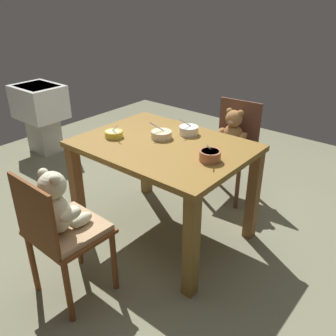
# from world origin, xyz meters

# --- Properties ---
(ground_plane) EXTENTS (5.20, 5.20, 0.04)m
(ground_plane) POSITION_xyz_m (0.00, 0.00, -0.02)
(ground_plane) COLOR #757459
(dining_table) EXTENTS (1.16, 0.86, 0.74)m
(dining_table) POSITION_xyz_m (0.00, 0.00, 0.62)
(dining_table) COLOR brown
(dining_table) RESTS_ON ground_plane
(teddy_chair_near_front) EXTENTS (0.43, 0.40, 0.86)m
(teddy_chair_near_front) POSITION_xyz_m (-0.04, -0.84, 0.55)
(teddy_chair_near_front) COLOR brown
(teddy_chair_near_front) RESTS_ON ground_plane
(teddy_chair_far_center) EXTENTS (0.45, 0.42, 0.84)m
(teddy_chair_far_center) POSITION_xyz_m (0.06, 0.85, 0.53)
(teddy_chair_far_center) COLOR brown
(teddy_chair_far_center) RESTS_ON ground_plane
(porridge_bowl_cream_center) EXTENTS (0.15, 0.15, 0.12)m
(porridge_bowl_cream_center) POSITION_xyz_m (-0.07, 0.07, 0.77)
(porridge_bowl_cream_center) COLOR beige
(porridge_bowl_cream_center) RESTS_ON dining_table
(porridge_bowl_terracotta_near_right) EXTENTS (0.14, 0.14, 0.13)m
(porridge_bowl_terracotta_near_right) POSITION_xyz_m (0.40, -0.03, 0.78)
(porridge_bowl_terracotta_near_right) COLOR #B36B4C
(porridge_bowl_terracotta_near_right) RESTS_ON dining_table
(porridge_bowl_white_far_center) EXTENTS (0.14, 0.14, 0.13)m
(porridge_bowl_white_far_center) POSITION_xyz_m (0.03, 0.25, 0.78)
(porridge_bowl_white_far_center) COLOR white
(porridge_bowl_white_far_center) RESTS_ON dining_table
(porridge_bowl_yellow_near_left) EXTENTS (0.13, 0.13, 0.11)m
(porridge_bowl_yellow_near_left) POSITION_xyz_m (-0.35, -0.13, 0.77)
(porridge_bowl_yellow_near_left) COLOR yellow
(porridge_bowl_yellow_near_left) RESTS_ON dining_table
(sink_basin) EXTENTS (0.53, 0.42, 0.76)m
(sink_basin) POSITION_xyz_m (-2.05, 0.33, 0.49)
(sink_basin) COLOR #B7B2A8
(sink_basin) RESTS_ON ground_plane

